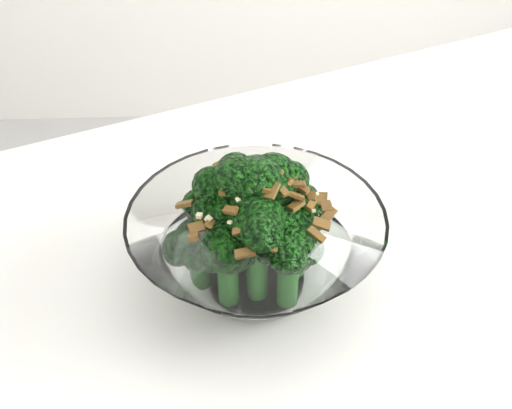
{
  "coord_description": "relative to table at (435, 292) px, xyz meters",
  "views": [
    {
      "loc": [
        -0.08,
        -0.29,
        1.15
      ],
      "look_at": [
        -0.06,
        0.09,
        0.85
      ],
      "focal_mm": 40.0,
      "sensor_mm": 36.0,
      "label": 1
    }
  ],
  "objects": [
    {
      "name": "broccoli_dish",
      "position": [
        -0.2,
        -0.04,
        0.12
      ],
      "size": [
        0.23,
        0.23,
        0.14
      ],
      "color": "white",
      "rests_on": "table"
    },
    {
      "name": "table",
      "position": [
        0.0,
        0.0,
        0.0
      ],
      "size": [
        1.42,
        1.23,
        0.75
      ],
      "color": "white",
      "rests_on": "ground"
    }
  ]
}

